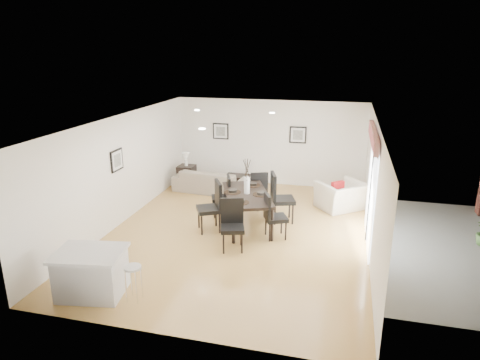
% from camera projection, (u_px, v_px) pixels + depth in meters
% --- Properties ---
extents(ground, '(8.00, 8.00, 0.00)m').
position_uv_depth(ground, '(238.00, 232.00, 10.28)').
color(ground, '#B28349').
rests_on(ground, ground).
extents(wall_back, '(6.00, 0.04, 2.70)m').
position_uv_depth(wall_back, '(269.00, 143.00, 13.58)').
color(wall_back, white).
rests_on(wall_back, ground).
extents(wall_front, '(6.00, 0.04, 2.70)m').
position_uv_depth(wall_front, '(170.00, 258.00, 6.17)').
color(wall_front, white).
rests_on(wall_front, ground).
extents(wall_left, '(0.04, 8.00, 2.70)m').
position_uv_depth(wall_left, '(121.00, 170.00, 10.57)').
color(wall_left, white).
rests_on(wall_left, ground).
extents(wall_right, '(0.04, 8.00, 2.70)m').
position_uv_depth(wall_right, '(373.00, 189.00, 9.18)').
color(wall_right, white).
rests_on(wall_right, ground).
extents(ceiling, '(6.00, 8.00, 0.02)m').
position_uv_depth(ceiling, '(238.00, 120.00, 9.47)').
color(ceiling, white).
rests_on(ceiling, wall_back).
extents(sofa, '(2.39, 1.14, 0.68)m').
position_uv_depth(sofa, '(212.00, 181.00, 13.08)').
color(sofa, gray).
rests_on(sofa, ground).
extents(armchair, '(1.55, 1.53, 0.76)m').
position_uv_depth(armchair, '(341.00, 196.00, 11.65)').
color(armchair, beige).
rests_on(armchair, ground).
extents(dining_table, '(1.69, 2.26, 0.85)m').
position_uv_depth(dining_table, '(247.00, 197.00, 10.43)').
color(dining_table, black).
rests_on(dining_table, ground).
extents(dining_chair_wnear, '(0.74, 0.74, 1.22)m').
position_uv_depth(dining_chair_wnear, '(213.00, 204.00, 10.20)').
color(dining_chair_wnear, black).
rests_on(dining_chair_wnear, ground).
extents(dining_chair_wfar, '(0.61, 0.61, 1.06)m').
position_uv_depth(dining_chair_wfar, '(224.00, 194.00, 11.15)').
color(dining_chair_wfar, black).
rests_on(dining_chair_wfar, ground).
extents(dining_chair_enear, '(0.64, 0.64, 1.08)m').
position_uv_depth(dining_chair_enear, '(272.00, 214.00, 9.81)').
color(dining_chair_enear, black).
rests_on(dining_chair_enear, ground).
extents(dining_chair_efar, '(0.72, 0.72, 1.27)m').
position_uv_depth(dining_chair_efar, '(279.00, 195.00, 10.72)').
color(dining_chair_efar, black).
rests_on(dining_chair_efar, ground).
extents(dining_chair_head, '(0.63, 0.63, 1.12)m').
position_uv_depth(dining_chair_head, '(232.00, 221.00, 9.31)').
color(dining_chair_head, black).
rests_on(dining_chair_head, ground).
extents(dining_chair_foot, '(0.61, 0.61, 1.05)m').
position_uv_depth(dining_chair_foot, '(259.00, 188.00, 11.65)').
color(dining_chair_foot, black).
rests_on(dining_chair_foot, ground).
extents(vase, '(1.12, 1.72, 0.87)m').
position_uv_depth(vase, '(247.00, 179.00, 10.30)').
color(vase, white).
rests_on(vase, dining_table).
extents(coffee_table, '(0.89, 0.54, 0.36)m').
position_uv_depth(coffee_table, '(239.00, 181.00, 13.62)').
color(coffee_table, black).
rests_on(coffee_table, ground).
extents(side_table, '(0.51, 0.51, 0.67)m').
position_uv_depth(side_table, '(187.00, 176.00, 13.60)').
color(side_table, black).
rests_on(side_table, ground).
extents(table_lamp, '(0.22, 0.22, 0.43)m').
position_uv_depth(table_lamp, '(186.00, 157.00, 13.42)').
color(table_lamp, white).
rests_on(table_lamp, side_table).
extents(cushion, '(0.36, 0.33, 0.37)m').
position_uv_depth(cushion, '(338.00, 188.00, 11.50)').
color(cushion, '#AC1619').
rests_on(cushion, armchair).
extents(kitchen_island, '(1.32, 1.10, 0.83)m').
position_uv_depth(kitchen_island, '(91.00, 273.00, 7.60)').
color(kitchen_island, silver).
rests_on(kitchen_island, ground).
extents(bar_stool, '(0.30, 0.30, 0.66)m').
position_uv_depth(bar_stool, '(133.00, 271.00, 7.36)').
color(bar_stool, silver).
rests_on(bar_stool, ground).
extents(framed_print_back_left, '(0.52, 0.04, 0.52)m').
position_uv_depth(framed_print_back_left, '(221.00, 131.00, 13.83)').
color(framed_print_back_left, black).
rests_on(framed_print_back_left, wall_back).
extents(framed_print_back_right, '(0.52, 0.04, 0.52)m').
position_uv_depth(framed_print_back_right, '(298.00, 135.00, 13.25)').
color(framed_print_back_right, black).
rests_on(framed_print_back_right, wall_back).
extents(framed_print_left_wall, '(0.04, 0.52, 0.52)m').
position_uv_depth(framed_print_left_wall, '(117.00, 160.00, 10.29)').
color(framed_print_left_wall, black).
rests_on(framed_print_left_wall, wall_left).
extents(sliding_door, '(0.12, 2.70, 2.57)m').
position_uv_depth(sliding_door, '(372.00, 171.00, 9.37)').
color(sliding_door, white).
rests_on(sliding_door, wall_right).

